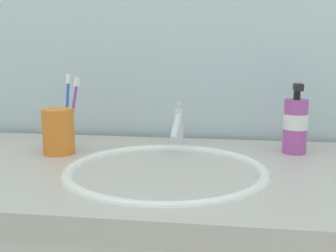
# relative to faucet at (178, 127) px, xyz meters

# --- Properties ---
(tiled_wall_back) EXTENTS (2.44, 0.04, 2.40)m
(tiled_wall_back) POSITION_rel_faucet_xyz_m (-0.04, 0.18, 0.26)
(tiled_wall_back) COLOR silver
(tiled_wall_back) RESTS_ON ground
(sink_basin) EXTENTS (0.42, 0.42, 0.10)m
(sink_basin) POSITION_rel_faucet_xyz_m (0.00, -0.20, -0.09)
(sink_basin) COLOR white
(sink_basin) RESTS_ON vanity_counter
(faucet) EXTENTS (0.02, 0.15, 0.12)m
(faucet) POSITION_rel_faucet_xyz_m (0.00, 0.00, 0.00)
(faucet) COLOR silver
(faucet) RESTS_ON sink_basin
(toothbrush_cup) EXTENTS (0.08, 0.08, 0.11)m
(toothbrush_cup) POSITION_rel_faucet_xyz_m (-0.28, -0.08, -0.00)
(toothbrush_cup) COLOR orange
(toothbrush_cup) RESTS_ON vanity_counter
(toothbrush_purple) EXTENTS (0.03, 0.05, 0.18)m
(toothbrush_purple) POSITION_rel_faucet_xyz_m (-0.25, -0.04, 0.05)
(toothbrush_purple) COLOR purple
(toothbrush_purple) RESTS_ON toothbrush_cup
(toothbrush_blue) EXTENTS (0.01, 0.06, 0.18)m
(toothbrush_blue) POSITION_rel_faucet_xyz_m (-0.27, -0.03, 0.05)
(toothbrush_blue) COLOR blue
(toothbrush_blue) RESTS_ON toothbrush_cup
(soap_dispenser) EXTENTS (0.06, 0.06, 0.17)m
(soap_dispenser) POSITION_rel_faucet_xyz_m (0.28, 0.00, 0.01)
(soap_dispenser) COLOR #B24CA5
(soap_dispenser) RESTS_ON vanity_counter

